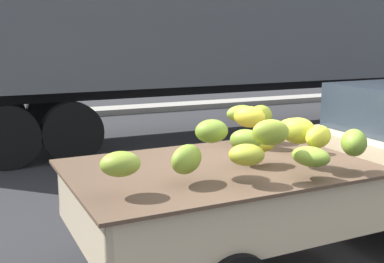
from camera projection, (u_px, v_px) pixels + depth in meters
The scene contains 3 objects.
curb_strip at pixel (86, 112), 13.75m from camera, with size 80.00×0.80×0.16m, color gray.
pickup_truck at pixel (371, 163), 5.31m from camera, with size 4.88×1.98×1.70m.
semi_trailer at pixel (220, 20), 10.78m from camera, with size 12.04×2.78×3.95m.
Camera 1 is at (-2.60, -3.64, 2.28)m, focal length 45.89 mm.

